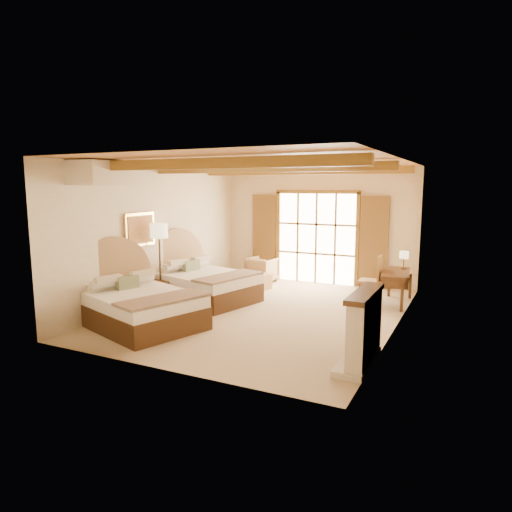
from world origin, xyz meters
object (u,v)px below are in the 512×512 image
Objects in this scene: armchair at (262,270)px; desk at (395,286)px; nightstand at (161,293)px; bed_far at (200,282)px; bed_near at (135,303)px.

desk is at bearing 174.63° from armchair.
desk reaches higher than nightstand.
nightstand is 5.44m from desk.
bed_far is at bearing 40.41° from nightstand.
bed_near is 1.05× the size of bed_far.
desk is at bearing 61.39° from bed_near.
bed_far is at bearing -165.53° from desk.
bed_far is 4.58m from desk.
armchair is (0.44, 2.52, -0.09)m from bed_far.
armchair is (1.05, 3.27, 0.08)m from nightstand.
armchair is at bearing 94.11° from bed_far.
armchair is 3.90m from desk.
bed_far is 4.73× the size of nightstand.
nightstand is (-0.58, 1.53, -0.17)m from bed_near.
desk is (4.26, 1.69, -0.03)m from bed_far.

